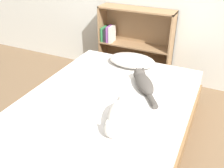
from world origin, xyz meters
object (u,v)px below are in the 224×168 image
at_px(bed, 105,120).
at_px(cat_dark, 143,82).
at_px(cat_light, 115,118).
at_px(pillow, 132,60).
at_px(bookshelf, 134,43).

xyz_separation_m(bed, cat_dark, (0.24, 0.39, 0.28)).
bearing_deg(cat_dark, cat_light, 144.16).
height_order(bed, pillow, pillow).
height_order(pillow, bookshelf, bookshelf).
xyz_separation_m(cat_light, bookshelf, (-0.46, 1.63, -0.01)).
bearing_deg(cat_light, bed, -154.57).
distance_m(bed, cat_dark, 0.54).
distance_m(pillow, bookshelf, 0.57).
xyz_separation_m(pillow, cat_light, (0.28, -1.09, 0.01)).
bearing_deg(pillow, cat_dark, -56.05).
distance_m(bed, pillow, 0.86).
xyz_separation_m(bed, bookshelf, (-0.23, 1.36, 0.28)).
height_order(bed, cat_light, cat_light).
distance_m(bed, cat_light, 0.46).
distance_m(cat_light, bookshelf, 1.69).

